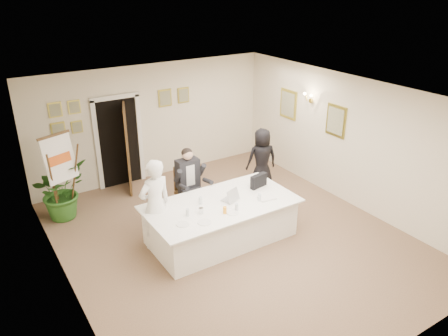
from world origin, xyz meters
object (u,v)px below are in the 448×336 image
Objects in this scene: seated_man at (189,182)px; oj_glass at (225,210)px; flip_chart at (60,183)px; potted_palm at (60,191)px; conference_table at (221,221)px; paper_stack at (267,198)px; laptop at (230,193)px; standing_man at (155,205)px; standing_woman at (262,159)px; laptop_bag at (259,181)px; steel_jug at (201,211)px.

seated_man reaches higher than oj_glass.
potted_palm is (0.01, 0.18, -0.26)m from flip_chart.
paper_stack is (0.83, -0.32, 0.40)m from conference_table.
conference_table is 8.39× the size of laptop.
laptop reaches higher than oj_glass.
flip_chart is 1.06× the size of standing_man.
flip_chart is 1.26× the size of standing_woman.
standing_woman is 2.05m from paper_stack.
laptop is (2.55, -2.47, 0.32)m from potted_palm.
seated_man reaches higher than standing_woman.
paper_stack is (0.61, -0.35, -0.12)m from laptop.
potted_palm is 3.53× the size of laptop.
potted_palm is at bearing 1.46° from standing_woman.
flip_chart reaches higher than oj_glass.
paper_stack is at bearing -63.43° from seated_man.
laptop is 0.87× the size of laptop_bag.
flip_chart is 3.96m from laptop_bag.
steel_jug is at bearing -53.15° from flip_chart.
flip_chart is 3.06m from steel_jug.
standing_woman is at bearing 31.24° from steel_jug.
potted_palm reaches higher than paper_stack.
conference_table is 1.61× the size of standing_man.
paper_stack is 0.98m from oj_glass.
standing_man is at bearing -147.83° from seated_man.
standing_woman is (1.98, 1.37, 0.34)m from conference_table.
laptop is 0.54m from oj_glass.
laptop is (2.55, -2.29, 0.06)m from flip_chart.
laptop reaches higher than conference_table.
flip_chart is 4.43m from standing_woman.
laptop is at bearing 7.29° from conference_table.
potted_palm is 9.15× the size of oj_glass.
oj_glass is (-0.36, -0.39, -0.07)m from laptop.
seated_man reaches higher than steel_jug.
steel_jug is (-1.50, -0.31, -0.08)m from laptop_bag.
potted_palm is at bearing 138.29° from paper_stack.
standing_woman is 4.47m from potted_palm.
laptop is at bearing 47.16° from oj_glass.
potted_palm is (-2.34, 2.50, 0.20)m from conference_table.
standing_woman reaches higher than laptop.
oj_glass reaches higher than steel_jug.
steel_jug is (0.63, -0.55, -0.05)m from standing_man.
seated_man is 13.53× the size of steel_jug.
seated_man reaches higher than potted_palm.
potted_palm is 3.56m from laptop.
oj_glass reaches higher than conference_table.
seated_man reaches higher than conference_table.
standing_woman is 13.39× the size of steel_jug.
conference_table is at bearing 50.76° from standing_woman.
conference_table is at bearing -91.49° from seated_man.
steel_jug is at bearing -112.61° from seated_man.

